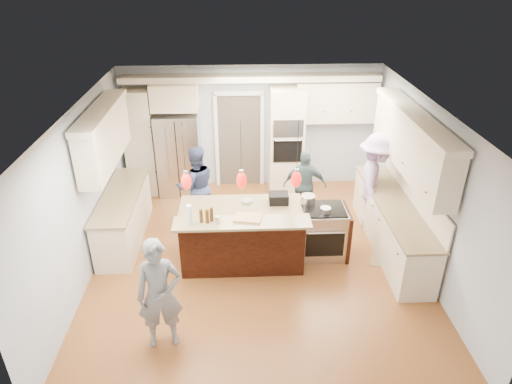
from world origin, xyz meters
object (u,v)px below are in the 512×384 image
person_bar_end (160,294)px  person_far_left (196,186)px  kitchen_island (242,234)px  island_range (323,231)px  refrigerator (179,154)px

person_bar_end → person_far_left: bearing=75.9°
kitchen_island → island_range: 1.41m
refrigerator → person_bar_end: size_ratio=1.11×
island_range → kitchen_island: bearing=-176.9°
kitchen_island → island_range: size_ratio=2.28×
refrigerator → kitchen_island: 2.91m
island_range → person_bar_end: (-2.51, -1.95, 0.35)m
refrigerator → kitchen_island: bearing=-63.1°
island_range → refrigerator: bearing=137.4°
refrigerator → person_far_left: size_ratio=1.13×
island_range → person_far_left: person_far_left is taller
person_bar_end → person_far_left: person_bar_end is taller
refrigerator → person_far_left: refrigerator is taller
refrigerator → island_range: refrigerator is taller
refrigerator → person_bar_end: (0.20, -4.44, -0.09)m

